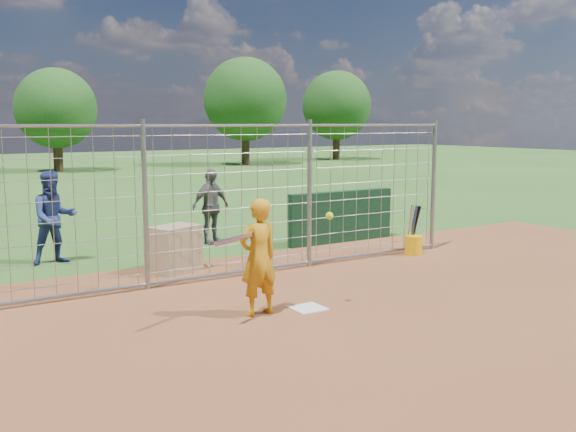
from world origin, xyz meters
TOP-DOWN VIEW (x-y plane):
  - ground at (0.00, 0.00)m, footprint 100.00×100.00m
  - infield_dirt at (0.00, -3.00)m, footprint 18.00×18.00m
  - home_plate at (0.00, -0.20)m, footprint 0.43×0.43m
  - dugout_wall at (3.40, 3.60)m, footprint 2.60×0.20m
  - batter at (-0.71, -0.07)m, footprint 0.60×0.43m
  - bystander_a at (-2.28, 4.67)m, footprint 0.84×0.66m
  - bystander_b at (0.98, 4.96)m, footprint 1.00×0.60m
  - equipment_bin at (-0.68, 2.87)m, footprint 0.95×0.80m
  - equipment_in_play at (-0.79, -0.28)m, footprint 1.82×0.44m
  - bucket_with_bats at (3.78, 1.76)m, footprint 0.34×0.37m
  - backstop_fence at (0.00, 2.00)m, footprint 9.08×0.08m
  - tree_line at (3.13, 28.13)m, footprint 44.66×6.72m

SIDE VIEW (x-z plane):
  - ground at x=0.00m, z-range 0.00..0.00m
  - infield_dirt at x=0.00m, z-range 0.01..0.01m
  - home_plate at x=0.00m, z-range 0.00..0.02m
  - bucket_with_bats at x=3.78m, z-range -0.24..0.73m
  - equipment_bin at x=-0.68m, z-range 0.00..0.80m
  - dugout_wall at x=3.40m, z-range 0.00..1.10m
  - batter at x=-0.71m, z-range 0.00..1.57m
  - bystander_b at x=0.98m, z-range 0.00..1.59m
  - bystander_a at x=-2.28m, z-range 0.00..1.69m
  - equipment_in_play at x=-0.79m, z-range 1.01..1.29m
  - backstop_fence at x=0.00m, z-range -0.04..2.56m
  - tree_line at x=3.13m, z-range 0.47..6.95m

